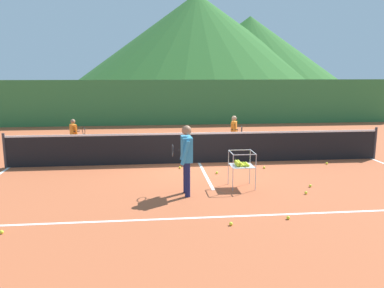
# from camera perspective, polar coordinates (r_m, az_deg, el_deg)

# --- Properties ---
(ground_plane) EXTENTS (120.00, 120.00, 0.00)m
(ground_plane) POSITION_cam_1_polar(r_m,az_deg,el_deg) (12.16, 1.05, -2.82)
(ground_plane) COLOR #B25633
(line_baseline_near) EXTENTS (11.55, 0.08, 0.01)m
(line_baseline_near) POSITION_cam_1_polar(r_m,az_deg,el_deg) (7.80, 5.30, -10.69)
(line_baseline_near) COLOR white
(line_baseline_near) RESTS_ON ground
(line_baseline_far) EXTENTS (11.55, 0.08, 0.01)m
(line_baseline_far) POSITION_cam_1_polar(r_m,az_deg,el_deg) (17.83, -1.24, 1.52)
(line_baseline_far) COLOR white
(line_baseline_far) RESTS_ON ground
(line_sideline_west) EXTENTS (0.08, 10.43, 0.01)m
(line_sideline_west) POSITION_cam_1_polar(r_m,az_deg,el_deg) (12.82, -25.55, -3.16)
(line_sideline_west) COLOR white
(line_sideline_west) RESTS_ON ground
(line_sideline_east) EXTENTS (0.08, 10.43, 0.01)m
(line_sideline_east) POSITION_cam_1_polar(r_m,az_deg,el_deg) (14.08, 25.09, -1.97)
(line_sideline_east) COLOR white
(line_sideline_east) RESTS_ON ground
(line_service_center) EXTENTS (0.08, 5.75, 0.01)m
(line_service_center) POSITION_cam_1_polar(r_m,az_deg,el_deg) (12.16, 1.05, -2.81)
(line_service_center) COLOR white
(line_service_center) RESTS_ON ground
(tennis_net) EXTENTS (11.80, 0.08, 1.05)m
(tennis_net) POSITION_cam_1_polar(r_m,az_deg,el_deg) (12.06, 1.06, -0.51)
(tennis_net) COLOR #333338
(tennis_net) RESTS_ON ground
(instructor) EXTENTS (0.45, 0.74, 1.64)m
(instructor) POSITION_cam_1_polar(r_m,az_deg,el_deg) (8.84, -0.87, -1.44)
(instructor) COLOR #191E4C
(instructor) RESTS_ON ground
(student_0) EXTENTS (0.60, 0.49, 1.20)m
(student_0) POSITION_cam_1_polar(r_m,az_deg,el_deg) (14.22, -17.12, 1.65)
(student_0) COLOR silver
(student_0) RESTS_ON ground
(student_1) EXTENTS (0.42, 0.70, 1.31)m
(student_1) POSITION_cam_1_polar(r_m,az_deg,el_deg) (13.76, 6.29, 2.04)
(student_1) COLOR navy
(student_1) RESTS_ON ground
(ball_cart) EXTENTS (0.58, 0.58, 0.90)m
(ball_cart) POSITION_cam_1_polar(r_m,az_deg,el_deg) (9.58, 7.31, -2.99)
(ball_cart) COLOR #B7B7BC
(ball_cart) RESTS_ON ground
(tennis_ball_1) EXTENTS (0.07, 0.07, 0.07)m
(tennis_ball_1) POSITION_cam_1_polar(r_m,az_deg,el_deg) (9.50, 16.57, -6.95)
(tennis_ball_1) COLOR yellow
(tennis_ball_1) RESTS_ON ground
(tennis_ball_2) EXTENTS (0.07, 0.07, 0.07)m
(tennis_ball_2) POSITION_cam_1_polar(r_m,az_deg,el_deg) (7.78, -26.45, -11.63)
(tennis_ball_2) COLOR yellow
(tennis_ball_2) RESTS_ON ground
(tennis_ball_3) EXTENTS (0.07, 0.07, 0.07)m
(tennis_ball_3) POSITION_cam_1_polar(r_m,az_deg,el_deg) (12.67, 19.40, -2.72)
(tennis_ball_3) COLOR yellow
(tennis_ball_3) RESTS_ON ground
(tennis_ball_4) EXTENTS (0.07, 0.07, 0.07)m
(tennis_ball_4) POSITION_cam_1_polar(r_m,az_deg,el_deg) (11.64, 10.67, -3.45)
(tennis_ball_4) COLOR yellow
(tennis_ball_4) RESTS_ON ground
(tennis_ball_5) EXTENTS (0.07, 0.07, 0.07)m
(tennis_ball_5) POSITION_cam_1_polar(r_m,az_deg,el_deg) (10.88, 3.70, -4.28)
(tennis_ball_5) COLOR yellow
(tennis_ball_5) RESTS_ON ground
(tennis_ball_7) EXTENTS (0.07, 0.07, 0.07)m
(tennis_ball_7) POSITION_cam_1_polar(r_m,az_deg,el_deg) (7.86, 14.10, -10.57)
(tennis_ball_7) COLOR yellow
(tennis_ball_7) RESTS_ON ground
(tennis_ball_8) EXTENTS (0.07, 0.07, 0.07)m
(tennis_ball_8) POSITION_cam_1_polar(r_m,az_deg,el_deg) (7.38, 5.80, -11.71)
(tennis_ball_8) COLOR yellow
(tennis_ball_8) RESTS_ON ground
(tennis_ball_9) EXTENTS (0.07, 0.07, 0.07)m
(tennis_ball_9) POSITION_cam_1_polar(r_m,az_deg,el_deg) (11.44, -1.80, -3.51)
(tennis_ball_9) COLOR yellow
(tennis_ball_9) RESTS_ON ground
(tennis_ball_11) EXTENTS (0.07, 0.07, 0.07)m
(tennis_ball_11) POSITION_cam_1_polar(r_m,az_deg,el_deg) (10.09, 17.17, -5.94)
(tennis_ball_11) COLOR yellow
(tennis_ball_11) RESTS_ON ground
(windscreen_fence) EXTENTS (25.41, 0.08, 2.43)m
(windscreen_fence) POSITION_cam_1_polar(r_m,az_deg,el_deg) (20.81, -1.99, 6.19)
(windscreen_fence) COLOR #33753D
(windscreen_fence) RESTS_ON ground
(hill_0) EXTENTS (51.00, 51.00, 18.33)m
(hill_0) POSITION_cam_1_polar(r_m,az_deg,el_deg) (80.87, 0.74, 15.16)
(hill_0) COLOR #2D6628
(hill_0) RESTS_ON ground
(hill_1) EXTENTS (39.27, 39.27, 14.09)m
(hill_1) POSITION_cam_1_polar(r_m,az_deg,el_deg) (83.00, 8.54, 13.46)
(hill_1) COLOR #2D6628
(hill_1) RESTS_ON ground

